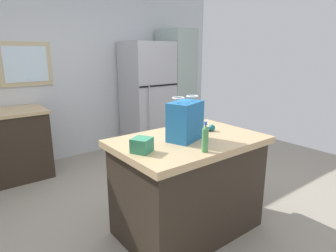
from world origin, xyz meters
The scene contains 9 objects.
ground centered at (0.00, 0.00, 0.00)m, with size 6.78×6.78×0.00m, color #9E9384.
back_wall centered at (-0.01, 2.31, 1.32)m, with size 5.65×0.13×2.63m.
kitchen_island centered at (0.14, -0.35, 0.45)m, with size 1.30×0.87×0.90m.
refrigerator centered at (1.21, 1.90, 0.89)m, with size 0.75×0.71×1.79m.
tall_cabinet centered at (1.84, 1.90, 1.01)m, with size 0.46×0.63×2.01m.
shopping_bag centered at (0.08, -0.37, 1.06)m, with size 0.35×0.29×0.38m.
small_box centered at (-0.37, -0.40, 0.95)m, with size 0.14×0.14×0.11m, color #388E66.
bottle centered at (0.01, -0.69, 1.00)m, with size 0.05×0.05×0.24m.
ear_defenders centered at (0.46, -0.24, 0.92)m, with size 0.18×0.20×0.06m.
Camera 1 is at (-1.48, -2.15, 1.64)m, focal length 30.77 mm.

